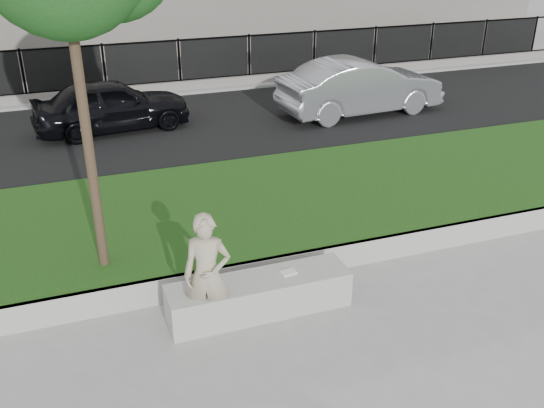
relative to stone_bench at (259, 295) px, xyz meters
name	(u,v)px	position (x,y,z in m)	size (l,w,h in m)	color
ground	(257,330)	(-0.17, -0.40, -0.25)	(90.00, 90.00, 0.00)	gray
grass_bank	(201,219)	(-0.17, 2.60, -0.05)	(34.00, 4.00, 0.40)	#0F380E
grass_kerb	(234,277)	(-0.17, 0.64, -0.05)	(34.00, 0.08, 0.40)	#A6A39B
street	(148,132)	(-0.17, 8.10, -0.23)	(34.00, 7.00, 0.04)	black
far_pavement	(124,87)	(-0.17, 12.60, -0.19)	(34.00, 3.00, 0.12)	gray
iron_fence	(127,79)	(-0.17, 11.60, 0.29)	(32.00, 0.30, 1.50)	slate
stone_bench	(259,295)	(0.00, 0.00, 0.00)	(2.47, 0.62, 0.51)	#A6A39B
man	(207,275)	(-0.73, -0.15, 0.57)	(0.60, 0.39, 1.64)	tan
book	(288,272)	(0.42, 0.01, 0.26)	(0.21, 0.15, 0.02)	white
car_dark	(112,105)	(-0.94, 8.48, 0.43)	(1.51, 3.76, 1.28)	black
car_silver	(360,87)	(5.47, 7.68, 0.52)	(1.54, 4.43, 1.46)	#9899A0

